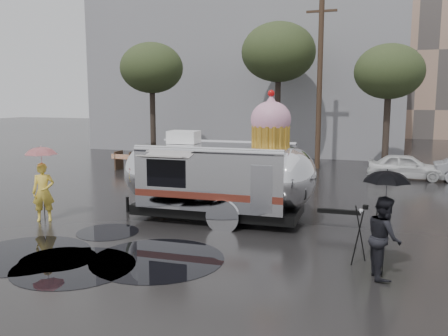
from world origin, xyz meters
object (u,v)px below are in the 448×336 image
at_px(person_left, 43,192).
at_px(tripod, 365,230).
at_px(person_right, 384,237).
at_px(airstream_trailer, 221,174).

xyz_separation_m(person_left, tripod, (9.76, -0.71, -0.08)).
bearing_deg(person_left, person_right, -39.72).
bearing_deg(tripod, person_left, -178.77).
distance_m(person_left, tripod, 9.79).
relative_size(airstream_trailer, person_right, 4.32).
relative_size(airstream_trailer, tripod, 5.39).
bearing_deg(tripod, person_right, -51.15).
xyz_separation_m(airstream_trailer, person_left, (-5.21, -2.02, -0.54)).
bearing_deg(person_right, person_left, 67.71).
height_order(airstream_trailer, tripod, airstream_trailer).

